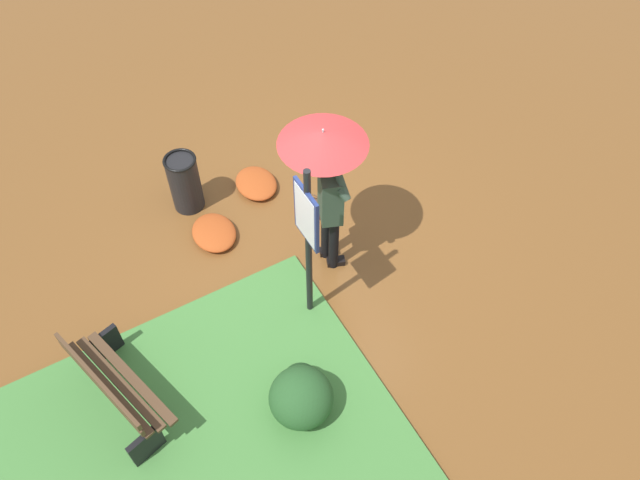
# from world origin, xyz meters

# --- Properties ---
(ground_plane) EXTENTS (18.00, 18.00, 0.00)m
(ground_plane) POSITION_xyz_m (0.00, 0.00, 0.00)
(ground_plane) COLOR brown
(person_with_umbrella) EXTENTS (0.96, 0.96, 2.04)m
(person_with_umbrella) POSITION_xyz_m (-0.18, -0.13, 1.55)
(person_with_umbrella) COLOR black
(person_with_umbrella) RESTS_ON ground_plane
(info_sign_post) EXTENTS (0.44, 0.07, 2.30)m
(info_sign_post) POSITION_xyz_m (-0.78, 0.43, 1.44)
(info_sign_post) COLOR black
(info_sign_post) RESTS_ON ground_plane
(handbag) EXTENTS (0.33, 0.29, 0.37)m
(handbag) POSITION_xyz_m (0.48, -0.35, 0.13)
(handbag) COLOR #4C3323
(handbag) RESTS_ON ground_plane
(park_bench) EXTENTS (1.44, 0.76, 0.75)m
(park_bench) POSITION_xyz_m (-0.84, 2.68, 0.40)
(park_bench) COLOR black
(park_bench) RESTS_ON ground_plane
(trash_bin) EXTENTS (0.42, 0.42, 0.83)m
(trash_bin) POSITION_xyz_m (1.45, 1.01, 0.42)
(trash_bin) COLOR black
(trash_bin) RESTS_ON ground_plane
(shrub_cluster) EXTENTS (0.73, 0.66, 0.60)m
(shrub_cluster) POSITION_xyz_m (-1.78, 1.08, 0.28)
(shrub_cluster) COLOR #285628
(shrub_cluster) RESTS_ON ground_plane
(leaf_pile_near_person) EXTENTS (0.67, 0.54, 0.15)m
(leaf_pile_near_person) POSITION_xyz_m (0.78, 0.95, 0.07)
(leaf_pile_near_person) COLOR #B74C1E
(leaf_pile_near_person) RESTS_ON ground_plane
(leaf_pile_by_bench) EXTENTS (0.66, 0.53, 0.15)m
(leaf_pile_by_bench) POSITION_xyz_m (1.29, 0.10, 0.07)
(leaf_pile_by_bench) COLOR #B74C1E
(leaf_pile_by_bench) RESTS_ON ground_plane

